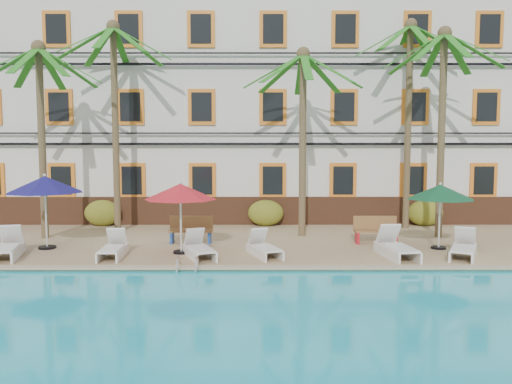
{
  "coord_description": "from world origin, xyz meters",
  "views": [
    {
      "loc": [
        0.74,
        -14.26,
        3.51
      ],
      "look_at": [
        0.78,
        3.0,
        2.0
      ],
      "focal_mm": 35.0,
      "sensor_mm": 36.0,
      "label": 1
    }
  ],
  "objects_px": {
    "palm_a": "(41,111)",
    "palm_d": "(409,96)",
    "palm_b": "(115,97)",
    "lounger_f": "(463,248)",
    "lounger_e": "(396,247)",
    "lounger_c": "(199,248)",
    "palm_e": "(442,102)",
    "umbrella_blue": "(45,185)",
    "lounger_a": "(7,248)",
    "lounger_b": "(113,248)",
    "bench_right": "(376,230)",
    "pool_ladder": "(188,269)",
    "bench_left": "(191,229)",
    "palm_c": "(303,114)",
    "umbrella_green": "(440,192)",
    "lounger_d": "(264,247)",
    "umbrella_red": "(180,192)"
  },
  "relations": [
    {
      "from": "palm_a",
      "to": "palm_d",
      "type": "xyz_separation_m",
      "value": [
        13.85,
        2.24,
        0.77
      ]
    },
    {
      "from": "palm_b",
      "to": "lounger_f",
      "type": "height_order",
      "value": "palm_b"
    },
    {
      "from": "lounger_e",
      "to": "lounger_c",
      "type": "bearing_deg",
      "value": -179.99
    },
    {
      "from": "palm_e",
      "to": "lounger_e",
      "type": "relative_size",
      "value": 3.7
    },
    {
      "from": "umbrella_blue",
      "to": "lounger_e",
      "type": "bearing_deg",
      "value": -6.82
    },
    {
      "from": "lounger_a",
      "to": "lounger_b",
      "type": "height_order",
      "value": "lounger_a"
    },
    {
      "from": "palm_d",
      "to": "umbrella_blue",
      "type": "relative_size",
      "value": 3.43
    },
    {
      "from": "palm_e",
      "to": "lounger_e",
      "type": "xyz_separation_m",
      "value": [
        -2.54,
        -3.45,
        -4.61
      ]
    },
    {
      "from": "palm_b",
      "to": "palm_e",
      "type": "xyz_separation_m",
      "value": [
        12.17,
        -1.2,
        -0.29
      ]
    },
    {
      "from": "palm_b",
      "to": "lounger_a",
      "type": "height_order",
      "value": "palm_b"
    },
    {
      "from": "bench_right",
      "to": "pool_ladder",
      "type": "height_order",
      "value": "bench_right"
    },
    {
      "from": "lounger_e",
      "to": "bench_left",
      "type": "xyz_separation_m",
      "value": [
        -6.45,
        2.32,
        0.16
      ]
    },
    {
      "from": "palm_c",
      "to": "palm_e",
      "type": "relative_size",
      "value": 0.91
    },
    {
      "from": "palm_c",
      "to": "umbrella_blue",
      "type": "relative_size",
      "value": 2.83
    },
    {
      "from": "umbrella_blue",
      "to": "umbrella_green",
      "type": "height_order",
      "value": "umbrella_blue"
    },
    {
      "from": "palm_a",
      "to": "lounger_d",
      "type": "bearing_deg",
      "value": -21.2
    },
    {
      "from": "lounger_b",
      "to": "lounger_e",
      "type": "height_order",
      "value": "lounger_e"
    },
    {
      "from": "palm_b",
      "to": "bench_left",
      "type": "bearing_deg",
      "value": -36.21
    },
    {
      "from": "lounger_f",
      "to": "pool_ladder",
      "type": "distance_m",
      "value": 8.21
    },
    {
      "from": "palm_a",
      "to": "pool_ladder",
      "type": "bearing_deg",
      "value": -39.14
    },
    {
      "from": "palm_a",
      "to": "lounger_f",
      "type": "height_order",
      "value": "palm_a"
    },
    {
      "from": "lounger_c",
      "to": "lounger_a",
      "type": "bearing_deg",
      "value": 179.96
    },
    {
      "from": "palm_d",
      "to": "palm_e",
      "type": "height_order",
      "value": "palm_d"
    },
    {
      "from": "palm_a",
      "to": "umbrella_blue",
      "type": "height_order",
      "value": "palm_a"
    },
    {
      "from": "palm_e",
      "to": "umbrella_blue",
      "type": "relative_size",
      "value": 3.11
    },
    {
      "from": "palm_a",
      "to": "bench_left",
      "type": "relative_size",
      "value": 4.69
    },
    {
      "from": "umbrella_green",
      "to": "lounger_c",
      "type": "bearing_deg",
      "value": -170.62
    },
    {
      "from": "lounger_b",
      "to": "lounger_c",
      "type": "distance_m",
      "value": 2.59
    },
    {
      "from": "umbrella_green",
      "to": "bench_left",
      "type": "xyz_separation_m",
      "value": [
        -8.2,
        1.06,
        -1.38
      ]
    },
    {
      "from": "lounger_a",
      "to": "bench_right",
      "type": "distance_m",
      "value": 11.83
    },
    {
      "from": "palm_d",
      "to": "bench_left",
      "type": "distance_m",
      "value": 10.23
    },
    {
      "from": "bench_left",
      "to": "bench_right",
      "type": "height_order",
      "value": "same"
    },
    {
      "from": "lounger_a",
      "to": "lounger_c",
      "type": "bearing_deg",
      "value": -0.04
    },
    {
      "from": "umbrella_green",
      "to": "lounger_c",
      "type": "height_order",
      "value": "umbrella_green"
    },
    {
      "from": "lounger_a",
      "to": "lounger_f",
      "type": "height_order",
      "value": "lounger_a"
    },
    {
      "from": "lounger_c",
      "to": "bench_right",
      "type": "bearing_deg",
      "value": 21.17
    },
    {
      "from": "bench_left",
      "to": "palm_d",
      "type": "bearing_deg",
      "value": 20.78
    },
    {
      "from": "palm_a",
      "to": "palm_b",
      "type": "height_order",
      "value": "palm_b"
    },
    {
      "from": "umbrella_green",
      "to": "umbrella_blue",
      "type": "bearing_deg",
      "value": 179.76
    },
    {
      "from": "palm_c",
      "to": "bench_right",
      "type": "xyz_separation_m",
      "value": [
        2.41,
        -1.45,
        -4.05
      ]
    },
    {
      "from": "palm_c",
      "to": "palm_b",
      "type": "bearing_deg",
      "value": 172.5
    },
    {
      "from": "palm_e",
      "to": "lounger_d",
      "type": "height_order",
      "value": "palm_e"
    },
    {
      "from": "palm_c",
      "to": "lounger_a",
      "type": "xyz_separation_m",
      "value": [
        -9.19,
        -3.71,
        -4.22
      ]
    },
    {
      "from": "palm_e",
      "to": "lounger_b",
      "type": "distance_m",
      "value": 12.46
    },
    {
      "from": "lounger_d",
      "to": "lounger_b",
      "type": "bearing_deg",
      "value": -178.21
    },
    {
      "from": "umbrella_red",
      "to": "umbrella_green",
      "type": "distance_m",
      "value": 8.32
    },
    {
      "from": "lounger_c",
      "to": "bench_left",
      "type": "bearing_deg",
      "value": 102.83
    },
    {
      "from": "palm_a",
      "to": "umbrella_green",
      "type": "distance_m",
      "value": 14.07
    },
    {
      "from": "lounger_a",
      "to": "lounger_f",
      "type": "distance_m",
      "value": 13.69
    },
    {
      "from": "lounger_b",
      "to": "pool_ladder",
      "type": "bearing_deg",
      "value": -32.08
    }
  ]
}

